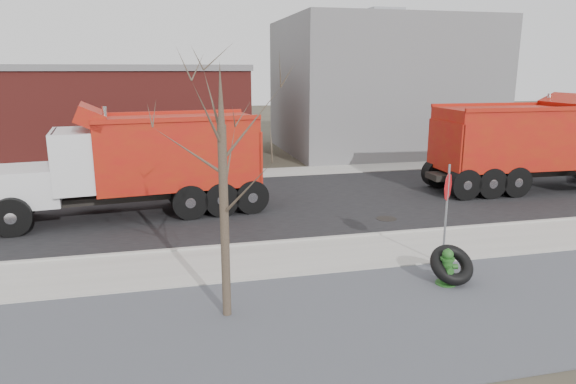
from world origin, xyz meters
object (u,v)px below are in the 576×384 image
object	(u,v)px
truck_tire	(452,265)
dump_truck_red_a	(534,142)
fire_hydrant	(447,269)
dump_truck_red_b	(140,160)
stop_sign	(447,197)

from	to	relation	value
truck_tire	dump_truck_red_a	bearing A→B (deg)	43.50
truck_tire	dump_truck_red_a	size ratio (longest dim) A/B	0.11
fire_hydrant	truck_tire	bearing A→B (deg)	37.18
truck_tire	dump_truck_red_b	world-z (taller)	dump_truck_red_b
fire_hydrant	dump_truck_red_b	distance (m)	10.91
fire_hydrant	dump_truck_red_b	bearing A→B (deg)	142.27
fire_hydrant	dump_truck_red_a	world-z (taller)	dump_truck_red_a
fire_hydrant	stop_sign	bearing A→B (deg)	73.96
stop_sign	dump_truck_red_b	size ratio (longest dim) A/B	0.29
truck_tire	stop_sign	world-z (taller)	stop_sign
truck_tire	stop_sign	size ratio (longest dim) A/B	0.40
dump_truck_red_b	stop_sign	bearing A→B (deg)	132.39
stop_sign	dump_truck_red_b	distance (m)	10.39
truck_tire	stop_sign	distance (m)	1.80
dump_truck_red_a	dump_truck_red_b	size ratio (longest dim) A/B	1.06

